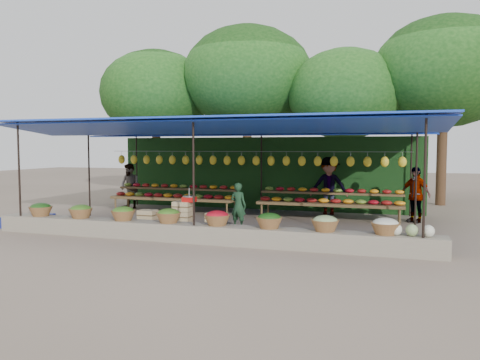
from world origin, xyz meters
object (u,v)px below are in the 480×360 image
(crate_counter, at_px, (182,219))
(weighing_scale, at_px, (189,198))
(vendor_seated, at_px, (238,206))
(blue_crate_front, at_px, (11,222))
(blue_crate_back, at_px, (44,219))

(crate_counter, xyz_separation_m, weighing_scale, (0.22, 0.00, 0.54))
(weighing_scale, height_order, vendor_seated, vendor_seated)
(crate_counter, height_order, blue_crate_front, crate_counter)
(crate_counter, height_order, weighing_scale, weighing_scale)
(crate_counter, relative_size, weighing_scale, 6.70)
(blue_crate_back, bearing_deg, blue_crate_front, -122.83)
(crate_counter, relative_size, blue_crate_back, 4.78)
(crate_counter, bearing_deg, blue_crate_front, -169.16)
(crate_counter, height_order, vendor_seated, vendor_seated)
(blue_crate_front, bearing_deg, blue_crate_back, 40.03)
(vendor_seated, relative_size, blue_crate_front, 2.50)
(weighing_scale, relative_size, blue_crate_front, 0.72)
(crate_counter, distance_m, blue_crate_front, 4.68)
(weighing_scale, bearing_deg, blue_crate_back, -177.84)
(blue_crate_back, bearing_deg, weighing_scale, 2.06)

